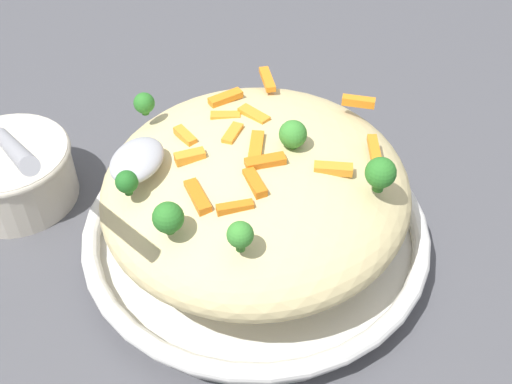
% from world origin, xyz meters
% --- Properties ---
extents(ground_plane, '(2.40, 2.40, 0.00)m').
position_xyz_m(ground_plane, '(0.00, 0.00, 0.00)').
color(ground_plane, '#4C4C51').
extents(serving_bowl, '(0.32, 0.32, 0.04)m').
position_xyz_m(serving_bowl, '(0.00, 0.00, 0.02)').
color(serving_bowl, white).
rests_on(serving_bowl, ground_plane).
extents(pasta_mound, '(0.28, 0.27, 0.09)m').
position_xyz_m(pasta_mound, '(0.00, 0.00, 0.08)').
color(pasta_mound, '#DBC689').
rests_on(pasta_mound, serving_bowl).
extents(carrot_piece_0, '(0.03, 0.03, 0.01)m').
position_xyz_m(carrot_piece_0, '(0.04, 0.01, 0.12)').
color(carrot_piece_0, orange).
rests_on(carrot_piece_0, pasta_mound).
extents(carrot_piece_1, '(0.02, 0.03, 0.01)m').
position_xyz_m(carrot_piece_1, '(0.07, 0.01, 0.12)').
color(carrot_piece_1, orange).
rests_on(carrot_piece_1, pasta_mound).
extents(carrot_piece_2, '(0.04, 0.02, 0.01)m').
position_xyz_m(carrot_piece_2, '(-0.04, 0.09, 0.12)').
color(carrot_piece_2, orange).
rests_on(carrot_piece_2, pasta_mound).
extents(carrot_piece_3, '(0.02, 0.03, 0.01)m').
position_xyz_m(carrot_piece_3, '(-0.04, -0.04, 0.12)').
color(carrot_piece_3, orange).
rests_on(carrot_piece_3, pasta_mound).
extents(carrot_piece_4, '(0.01, 0.03, 0.01)m').
position_xyz_m(carrot_piece_4, '(-0.10, 0.07, 0.12)').
color(carrot_piece_4, orange).
rests_on(carrot_piece_4, pasta_mound).
extents(carrot_piece_5, '(0.02, 0.03, 0.01)m').
position_xyz_m(carrot_piece_5, '(0.00, -0.06, 0.12)').
color(carrot_piece_5, orange).
rests_on(carrot_piece_5, pasta_mound).
extents(carrot_piece_6, '(0.03, 0.03, 0.01)m').
position_xyz_m(carrot_piece_6, '(0.01, 0.01, 0.13)').
color(carrot_piece_6, orange).
rests_on(carrot_piece_6, pasta_mound).
extents(carrot_piece_7, '(0.03, 0.03, 0.01)m').
position_xyz_m(carrot_piece_7, '(0.06, -0.03, 0.12)').
color(carrot_piece_7, orange).
rests_on(carrot_piece_7, pasta_mound).
extents(carrot_piece_8, '(0.04, 0.02, 0.01)m').
position_xyz_m(carrot_piece_8, '(-0.00, -0.00, 0.12)').
color(carrot_piece_8, orange).
rests_on(carrot_piece_8, pasta_mound).
extents(carrot_piece_9, '(0.03, 0.01, 0.01)m').
position_xyz_m(carrot_piece_9, '(-0.01, -0.03, 0.12)').
color(carrot_piece_9, orange).
rests_on(carrot_piece_9, pasta_mound).
extents(carrot_piece_10, '(0.02, 0.03, 0.01)m').
position_xyz_m(carrot_piece_10, '(0.00, 0.07, 0.12)').
color(carrot_piece_10, orange).
rests_on(carrot_piece_10, pasta_mound).
extents(carrot_piece_11, '(0.02, 0.03, 0.01)m').
position_xyz_m(carrot_piece_11, '(0.03, -0.05, 0.12)').
color(carrot_piece_11, orange).
rests_on(carrot_piece_11, pasta_mound).
extents(carrot_piece_12, '(0.02, 0.03, 0.01)m').
position_xyz_m(carrot_piece_12, '(-0.05, -0.02, 0.12)').
color(carrot_piece_12, orange).
rests_on(carrot_piece_12, pasta_mound).
extents(carrot_piece_13, '(0.03, 0.03, 0.01)m').
position_xyz_m(carrot_piece_13, '(-0.07, -0.05, 0.12)').
color(carrot_piece_13, orange).
rests_on(carrot_piece_13, pasta_mound).
extents(carrot_piece_14, '(0.04, 0.03, 0.01)m').
position_xyz_m(carrot_piece_14, '(-0.11, -0.02, 0.12)').
color(carrot_piece_14, orange).
rests_on(carrot_piece_14, pasta_mound).
extents(broccoli_floret_0, '(0.02, 0.02, 0.03)m').
position_xyz_m(broccoli_floret_0, '(0.10, 0.02, 0.13)').
color(broccoli_floret_0, '#377928').
rests_on(broccoli_floret_0, pasta_mound).
extents(broccoli_floret_1, '(0.02, 0.02, 0.03)m').
position_xyz_m(broccoli_floret_1, '(-0.01, 0.03, 0.13)').
color(broccoli_floret_1, '#377928').
rests_on(broccoli_floret_1, pasta_mound).
extents(broccoli_floret_2, '(0.02, 0.02, 0.03)m').
position_xyz_m(broccoli_floret_2, '(0.10, -0.03, 0.13)').
color(broccoli_floret_2, '#296820').
rests_on(broccoli_floret_2, pasta_mound).
extents(broccoli_floret_3, '(0.02, 0.02, 0.03)m').
position_xyz_m(broccoli_floret_3, '(0.01, 0.10, 0.13)').
color(broccoli_floret_3, '#296820').
rests_on(broccoli_floret_3, pasta_mound).
extents(broccoli_floret_4, '(0.02, 0.02, 0.02)m').
position_xyz_m(broccoli_floret_4, '(0.07, -0.08, 0.13)').
color(broccoli_floret_4, '#205B1C').
rests_on(broccoli_floret_4, pasta_mound).
extents(broccoli_floret_5, '(0.02, 0.02, 0.02)m').
position_xyz_m(broccoli_floret_5, '(-0.02, -0.11, 0.13)').
color(broccoli_floret_5, '#296820').
rests_on(broccoli_floret_5, pasta_mound).
extents(serving_spoon, '(0.16, 0.15, 0.11)m').
position_xyz_m(serving_spoon, '(0.08, -0.11, 0.15)').
color(serving_spoon, '#B7B7BC').
rests_on(serving_spoon, pasta_mound).
extents(companion_bowl, '(0.12, 0.12, 0.06)m').
position_xyz_m(companion_bowl, '(0.01, -0.25, 0.03)').
color(companion_bowl, beige).
rests_on(companion_bowl, ground_plane).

